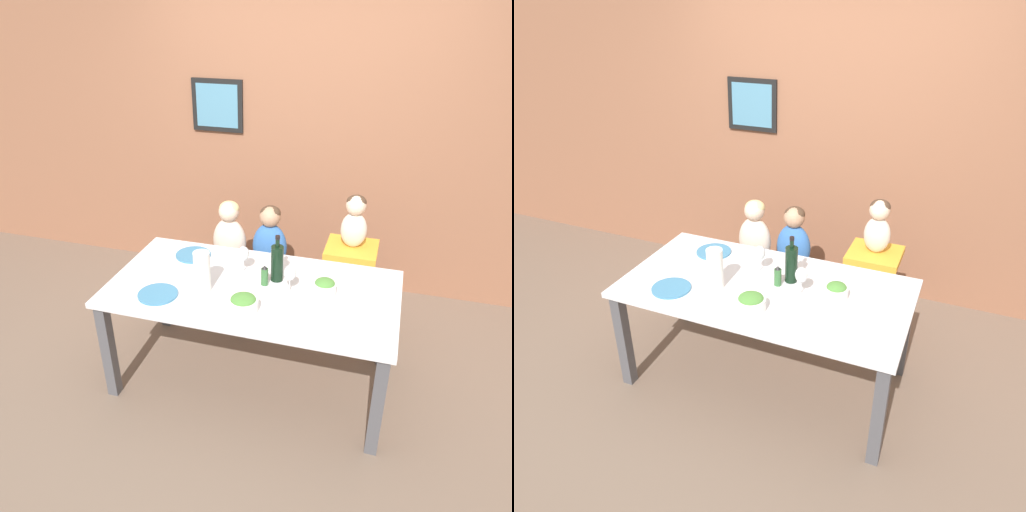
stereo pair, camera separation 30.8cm
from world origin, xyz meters
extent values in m
plane|color=#705B4C|center=(0.00, 0.00, 0.00)|extent=(14.00, 14.00, 0.00)
cube|color=#8E5B42|center=(0.00, 1.46, 1.35)|extent=(10.00, 0.06, 2.70)
cube|color=black|center=(-0.73, 1.42, 1.52)|extent=(0.44, 0.02, 0.42)
cube|color=teal|center=(-0.73, 1.40, 1.52)|extent=(0.36, 0.00, 0.35)
cube|color=silver|center=(0.00, 0.00, 0.71)|extent=(1.79, 0.93, 0.03)
cube|color=#4C4C51|center=(-0.84, -0.40, 0.35)|extent=(0.07, 0.07, 0.70)
cube|color=#4C4C51|center=(0.84, -0.40, 0.35)|extent=(0.07, 0.07, 0.70)
cube|color=#4C4C51|center=(-0.84, 0.40, 0.35)|extent=(0.07, 0.07, 0.70)
cube|color=#4C4C51|center=(0.84, 0.40, 0.35)|extent=(0.07, 0.07, 0.70)
cylinder|color=silver|center=(-0.57, 0.58, 0.20)|extent=(0.04, 0.04, 0.39)
cylinder|color=silver|center=(-0.26, 0.58, 0.20)|extent=(0.04, 0.04, 0.39)
cylinder|color=silver|center=(-0.57, 0.89, 0.20)|extent=(0.04, 0.04, 0.39)
cylinder|color=silver|center=(-0.26, 0.89, 0.20)|extent=(0.04, 0.04, 0.39)
cube|color=silver|center=(-0.41, 0.74, 0.42)|extent=(0.43, 0.42, 0.05)
cylinder|color=silver|center=(-0.24, 0.58, 0.20)|extent=(0.04, 0.04, 0.39)
cylinder|color=silver|center=(0.07, 0.58, 0.20)|extent=(0.04, 0.04, 0.39)
cylinder|color=silver|center=(-0.24, 0.89, 0.20)|extent=(0.04, 0.04, 0.39)
cylinder|color=silver|center=(0.07, 0.89, 0.20)|extent=(0.04, 0.04, 0.39)
cube|color=silver|center=(-0.09, 0.74, 0.42)|extent=(0.43, 0.42, 0.05)
cylinder|color=silver|center=(0.39, 0.60, 0.34)|extent=(0.04, 0.04, 0.68)
cylinder|color=silver|center=(0.66, 0.60, 0.34)|extent=(0.04, 0.04, 0.68)
cylinder|color=silver|center=(0.39, 0.87, 0.34)|extent=(0.04, 0.04, 0.68)
cylinder|color=silver|center=(0.66, 0.87, 0.34)|extent=(0.04, 0.04, 0.68)
cube|color=gold|center=(0.53, 0.74, 0.70)|extent=(0.37, 0.35, 0.05)
ellipsoid|color=beige|center=(-0.41, 0.74, 0.63)|extent=(0.27, 0.16, 0.38)
sphere|color=beige|center=(-0.41, 0.74, 0.88)|extent=(0.16, 0.16, 0.16)
ellipsoid|color=#DBC684|center=(-0.41, 0.75, 0.91)|extent=(0.15, 0.15, 0.11)
ellipsoid|color=#3366B2|center=(-0.09, 0.74, 0.63)|extent=(0.27, 0.16, 0.38)
sphere|color=tan|center=(-0.09, 0.74, 0.88)|extent=(0.16, 0.16, 0.16)
ellipsoid|color=#473323|center=(-0.09, 0.75, 0.91)|extent=(0.15, 0.15, 0.11)
ellipsoid|color=beige|center=(0.53, 0.74, 0.86)|extent=(0.19, 0.11, 0.27)
sphere|color=beige|center=(0.53, 0.74, 1.05)|extent=(0.14, 0.14, 0.14)
ellipsoid|color=#473323|center=(0.53, 0.74, 1.07)|extent=(0.14, 0.13, 0.10)
cylinder|color=black|center=(0.12, 0.12, 0.85)|extent=(0.08, 0.08, 0.24)
cylinder|color=black|center=(0.12, 0.12, 1.01)|extent=(0.03, 0.03, 0.07)
cylinder|color=black|center=(0.12, 0.12, 1.03)|extent=(0.03, 0.03, 0.02)
cylinder|color=white|center=(-0.28, -0.12, 0.86)|extent=(0.10, 0.10, 0.26)
cylinder|color=white|center=(0.23, 0.00, 0.73)|extent=(0.06, 0.06, 0.00)
cylinder|color=white|center=(0.23, 0.00, 0.78)|extent=(0.01, 0.01, 0.08)
ellipsoid|color=white|center=(0.23, 0.00, 0.87)|extent=(0.08, 0.08, 0.10)
cylinder|color=white|center=(-0.11, 0.16, 0.73)|extent=(0.06, 0.06, 0.00)
cylinder|color=white|center=(-0.11, 0.16, 0.78)|extent=(0.01, 0.01, 0.08)
ellipsoid|color=white|center=(-0.11, 0.16, 0.87)|extent=(0.08, 0.08, 0.10)
cylinder|color=white|center=(0.02, -0.26, 0.77)|extent=(0.17, 0.17, 0.07)
ellipsoid|color=#4C8438|center=(0.02, -0.26, 0.81)|extent=(0.15, 0.15, 0.05)
cylinder|color=white|center=(0.44, 0.05, 0.77)|extent=(0.14, 0.14, 0.07)
ellipsoid|color=#4C8438|center=(0.44, 0.05, 0.81)|extent=(0.12, 0.12, 0.05)
cylinder|color=teal|center=(-0.52, -0.26, 0.74)|extent=(0.24, 0.24, 0.01)
cylinder|color=teal|center=(-0.51, 0.27, 0.74)|extent=(0.24, 0.24, 0.01)
cylinder|color=#336633|center=(0.06, 0.04, 0.79)|extent=(0.05, 0.05, 0.11)
cone|color=black|center=(0.06, 0.04, 0.86)|extent=(0.04, 0.04, 0.02)
camera|label=1|loc=(0.77, -2.53, 2.37)|focal=35.00mm
camera|label=2|loc=(1.06, -2.43, 2.37)|focal=35.00mm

